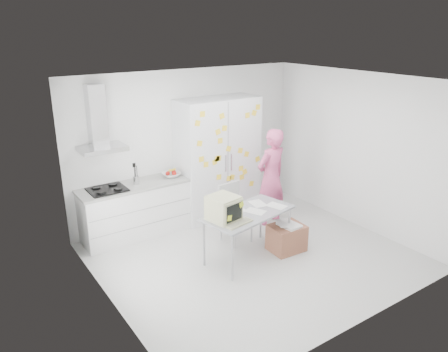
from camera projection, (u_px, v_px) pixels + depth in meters
floor at (253, 257)px, 6.81m from camera, size 4.50×4.00×0.02m
walls at (227, 162)px, 6.92m from camera, size 4.52×4.01×2.70m
ceiling at (258, 81)px, 5.91m from camera, size 4.50×4.00×0.02m
counter_run at (136, 210)px, 7.34m from camera, size 1.84×0.63×1.28m
range_hood at (98, 125)px, 6.72m from camera, size 0.70×0.48×1.01m
tall_cabinet at (218, 158)px, 7.99m from camera, size 1.50×0.68×2.20m
person at (271, 177)px, 7.69m from camera, size 0.69×0.50×1.74m
desk at (233, 211)px, 6.34m from camera, size 1.51×0.95×1.12m
chair at (233, 209)px, 7.16m from camera, size 0.47×0.47×0.98m
cardboard_box at (287, 237)px, 6.92m from camera, size 0.55×0.46×0.47m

